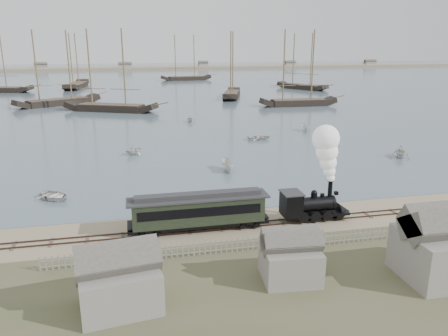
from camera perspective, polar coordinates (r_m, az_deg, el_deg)
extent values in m
plane|color=gray|center=(43.01, 0.41, -6.66)|extent=(600.00, 600.00, 0.00)
cube|color=#4E636F|center=(209.53, -10.01, 11.32)|extent=(600.00, 336.00, 0.06)
cube|color=#3B2720|center=(40.73, 1.19, -7.85)|extent=(120.00, 0.08, 0.12)
cube|color=#3B2720|center=(41.62, 0.87, -7.31)|extent=(120.00, 0.08, 0.12)
cube|color=#413229|center=(41.21, 1.02, -7.67)|extent=(120.00, 1.80, 0.06)
cube|color=tan|center=(289.30, -10.74, 12.53)|extent=(500.00, 20.00, 1.80)
cube|color=black|center=(43.47, 11.78, -5.79)|extent=(6.47, 1.90, 0.24)
cylinder|color=black|center=(42.98, 11.38, -4.66)|extent=(4.00, 1.43, 1.43)
cube|color=black|center=(42.15, 8.77, -4.67)|extent=(1.71, 2.09, 2.19)
cube|color=#2D2D2F|center=(41.76, 8.84, -3.20)|extent=(1.90, 2.29, 0.11)
cylinder|color=black|center=(43.28, 13.68, -2.85)|extent=(0.42, 0.42, 1.52)
sphere|color=black|center=(42.68, 11.70, -3.24)|extent=(0.61, 0.61, 0.61)
cone|color=black|center=(44.78, 15.36, -5.51)|extent=(1.33, 1.90, 1.90)
cube|color=black|center=(43.68, 14.44, -3.19)|extent=(0.33, 0.33, 0.33)
cube|color=black|center=(40.41, -3.31, -7.21)|extent=(12.83, 2.11, 0.32)
cube|color=black|center=(39.92, -3.34, -5.52)|extent=(11.91, 2.29, 2.29)
cube|color=black|center=(38.76, -3.07, -5.83)|extent=(11.00, 0.06, 0.82)
cube|color=black|center=(40.91, -3.60, -4.63)|extent=(11.00, 0.06, 0.82)
cube|color=#2D2D2F|center=(39.49, -3.37, -3.91)|extent=(12.83, 2.47, 0.16)
cube|color=#2D2D2F|center=(39.40, -3.37, -3.54)|extent=(11.46, 1.10, 0.41)
imported|color=silver|center=(42.37, -3.71, -6.48)|extent=(3.66, 4.39, 0.78)
imported|color=silver|center=(51.35, -21.32, -3.39)|extent=(4.89, 4.93, 0.84)
imported|color=silver|center=(68.24, -11.71, 2.38)|extent=(3.85, 3.94, 1.58)
imported|color=silver|center=(58.35, 0.41, 0.34)|extent=(3.81, 1.53, 1.45)
imported|color=silver|center=(77.48, 4.61, 4.01)|extent=(3.07, 4.19, 0.84)
imported|color=silver|center=(70.24, 22.03, 2.02)|extent=(4.41, 4.19, 1.82)
imported|color=silver|center=(86.35, 10.55, 5.18)|extent=(3.37, 1.65, 1.25)
imported|color=silver|center=(94.83, -4.46, 6.44)|extent=(3.10, 2.76, 1.49)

